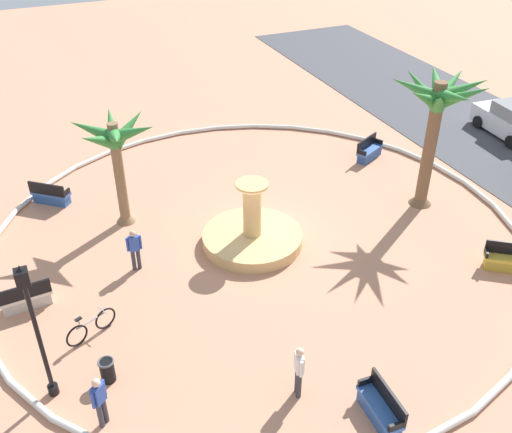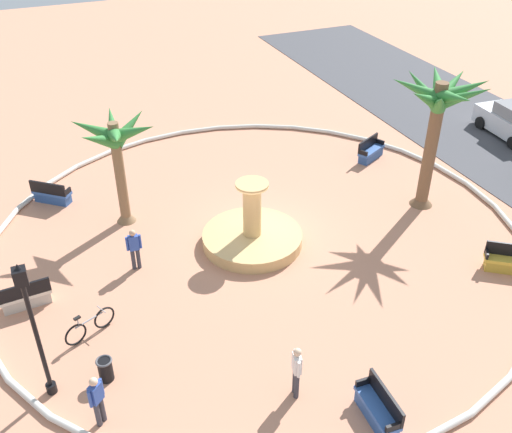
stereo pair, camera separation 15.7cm
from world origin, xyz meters
TOP-DOWN VIEW (x-y plane):
  - ground_plane at (0.00, 0.00)m, footprint 80.00×80.00m
  - plaza_curb at (0.00, 0.00)m, footprint 19.78×19.78m
  - fountain at (0.31, -0.35)m, footprint 3.67×3.67m
  - palm_tree_near_fountain at (-3.00, -4.29)m, footprint 3.26×3.07m
  - palm_tree_by_curb at (0.47, 7.09)m, footprint 3.68×3.68m
  - bench_east at (-5.58, -6.76)m, footprint 1.41×1.55m
  - bench_west at (0.65, -8.29)m, footprint 0.62×1.63m
  - bench_north at (8.72, -0.38)m, footprint 1.62×0.57m
  - bench_southeast at (-3.78, 7.31)m, footprint 1.18×1.65m
  - bench_southwest at (5.21, 7.15)m, footprint 1.35×1.59m
  - lamppost at (4.53, -7.99)m, footprint 0.32×0.32m
  - trash_bin at (4.66, -6.53)m, footprint 0.46×0.46m
  - bicycle_red_frame at (2.77, -6.63)m, footprint 0.77×1.60m
  - person_cyclist_helmet at (6.05, -6.93)m, footprint 0.38×0.42m
  - person_cyclist_photo at (0.09, -4.61)m, footprint 0.22×0.53m
  - person_pedestrian_stroll at (7.18, -1.96)m, footprint 0.52×0.27m
  - parked_car_leftmost at (-3.12, 15.08)m, footprint 4.11×2.13m

SIDE VIEW (x-z plane):
  - ground_plane at x=0.00m, z-range 0.00..0.00m
  - plaza_curb at x=0.00m, z-range 0.00..0.20m
  - bench_east at x=-5.58m, z-range -0.15..0.85m
  - bench_west at x=0.65m, z-range -0.15..0.85m
  - bench_north at x=8.72m, z-range -0.15..0.85m
  - bench_southeast at x=-3.78m, z-range -0.15..0.85m
  - bench_southwest at x=5.21m, z-range -0.15..0.85m
  - fountain at x=0.31m, z-range -0.94..1.63m
  - bicycle_red_frame at x=2.77m, z-range -0.09..0.86m
  - trash_bin at x=4.66m, z-range 0.02..0.75m
  - parked_car_leftmost at x=-3.12m, z-range -0.05..1.61m
  - person_cyclist_photo at x=0.09m, z-range 0.09..1.69m
  - person_cyclist_helmet at x=6.05m, z-range 0.10..1.72m
  - person_pedestrian_stroll at x=7.18m, z-range 0.10..1.81m
  - lamppost at x=4.53m, z-range 0.37..4.74m
  - palm_tree_near_fountain at x=-3.00m, z-range 1.09..5.51m
  - palm_tree_by_curb at x=0.47m, z-range 1.41..6.86m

